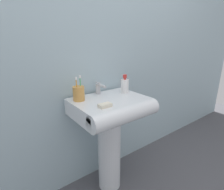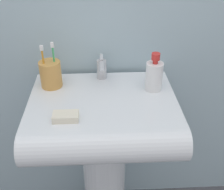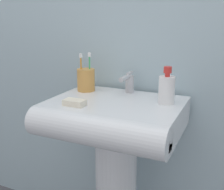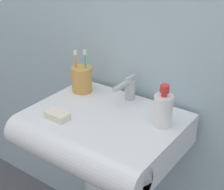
{
  "view_description": "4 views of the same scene",
  "coord_description": "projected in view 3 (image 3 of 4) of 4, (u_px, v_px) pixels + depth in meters",
  "views": [
    {
      "loc": [
        -0.73,
        -1.01,
        1.23
      ],
      "look_at": [
        0.03,
        -0.0,
        0.83
      ],
      "focal_mm": 28.0,
      "sensor_mm": 36.0,
      "label": 1
    },
    {
      "loc": [
        -0.01,
        -0.88,
        1.38
      ],
      "look_at": [
        0.03,
        -0.02,
        0.83
      ],
      "focal_mm": 45.0,
      "sensor_mm": 36.0,
      "label": 2
    },
    {
      "loc": [
        0.45,
        -1.04,
        1.15
      ],
      "look_at": [
        -0.01,
        -0.03,
        0.84
      ],
      "focal_mm": 45.0,
      "sensor_mm": 36.0,
      "label": 3
    },
    {
      "loc": [
        0.65,
        -0.87,
        1.43
      ],
      "look_at": [
        0.04,
        -0.02,
        0.9
      ],
      "focal_mm": 55.0,
      "sensor_mm": 36.0,
      "label": 4
    }
  ],
  "objects": [
    {
      "name": "sink_basin",
      "position": [
        112.0,
        118.0,
        1.16
      ],
      "size": [
        0.55,
        0.45,
        0.12
      ],
      "color": "white",
      "rests_on": "sink_pedestal"
    },
    {
      "name": "bar_soap",
      "position": [
        74.0,
        103.0,
        1.12
      ],
      "size": [
        0.09,
        0.05,
        0.02
      ],
      "primitive_type": "cube",
      "color": "silver",
      "rests_on": "sink_basin"
    },
    {
      "name": "faucet",
      "position": [
        129.0,
        82.0,
        1.29
      ],
      "size": [
        0.04,
        0.13,
        0.1
      ],
      "color": "#B7B7BC",
      "rests_on": "sink_basin"
    },
    {
      "name": "toothbrush_cup",
      "position": [
        86.0,
        80.0,
        1.33
      ],
      "size": [
        0.08,
        0.08,
        0.18
      ],
      "color": "#D19347",
      "rests_on": "sink_basin"
    },
    {
      "name": "wall_back",
      "position": [
        138.0,
        5.0,
        1.29
      ],
      "size": [
        5.0,
        0.05,
        2.4
      ],
      "primitive_type": "cube",
      "color": "#9EB7C1",
      "rests_on": "ground"
    },
    {
      "name": "soap_bottle",
      "position": [
        167.0,
        89.0,
        1.13
      ],
      "size": [
        0.07,
        0.07,
        0.15
      ],
      "color": "white",
      "rests_on": "sink_basin"
    }
  ]
}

